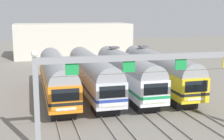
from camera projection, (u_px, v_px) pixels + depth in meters
ground_plane at (109, 95)px, 36.25m from camera, size 160.00×160.00×0.00m
track_bed at (84, 69)px, 52.41m from camera, size 13.49×70.00×0.15m
commuter_train_orange at (56, 75)px, 34.26m from camera, size 2.88×18.06×4.77m
commuter_train_silver at (92, 73)px, 35.27m from camera, size 2.88×18.06×4.77m
commuter_train_white at (126, 71)px, 36.27m from camera, size 2.88×18.06×5.05m
commuter_train_yellow at (158, 70)px, 37.28m from camera, size 2.88×18.06×5.05m
catenary_gantry at (155, 73)px, 22.50m from camera, size 17.22×0.44×6.97m
maintenance_building at (73, 40)px, 68.43m from camera, size 24.57×10.00×7.16m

